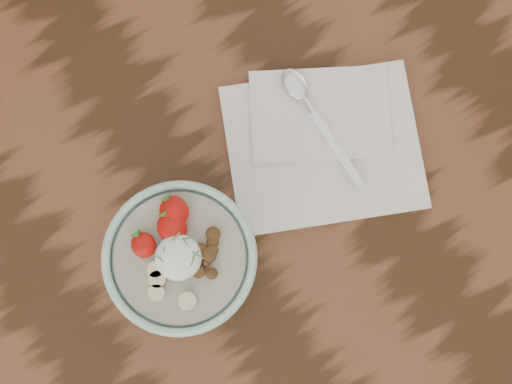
# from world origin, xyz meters

# --- Properties ---
(table) EXTENTS (1.60, 0.90, 0.75)m
(table) POSITION_xyz_m (0.00, 0.00, 0.66)
(table) COLOR black
(table) RESTS_ON ground
(breakfast_bowl) EXTENTS (0.17, 0.17, 0.12)m
(breakfast_bowl) POSITION_xyz_m (-0.04, -0.01, 0.81)
(breakfast_bowl) COLOR #9CD2BC
(breakfast_bowl) RESTS_ON table
(napkin) EXTENTS (0.29, 0.27, 0.01)m
(napkin) POSITION_xyz_m (0.19, 0.03, 0.76)
(napkin) COLOR white
(napkin) RESTS_ON table
(spoon) EXTENTS (0.03, 0.18, 0.01)m
(spoon) POSITION_xyz_m (0.19, 0.08, 0.77)
(spoon) COLOR silver
(spoon) RESTS_ON napkin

